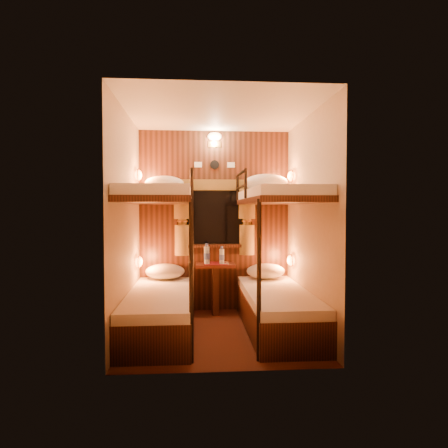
{
  "coord_description": "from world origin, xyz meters",
  "views": [
    {
      "loc": [
        -0.27,
        -4.32,
        1.36
      ],
      "look_at": [
        0.06,
        0.15,
        1.19
      ],
      "focal_mm": 32.0,
      "sensor_mm": 36.0,
      "label": 1
    }
  ],
  "objects": [
    {
      "name": "table",
      "position": [
        0.0,
        0.85,
        0.41
      ],
      "size": [
        0.5,
        0.34,
        0.66
      ],
      "color": "#602816",
      "rests_on": "floor"
    },
    {
      "name": "bottle_right",
      "position": [
        0.08,
        0.78,
        0.75
      ],
      "size": [
        0.07,
        0.07,
        0.23
      ],
      "rotation": [
        0.0,
        0.0,
        -0.1
      ],
      "color": "#99BFE5",
      "rests_on": "table"
    },
    {
      "name": "ceiling",
      "position": [
        0.0,
        0.0,
        2.4
      ],
      "size": [
        2.1,
        2.1,
        0.0
      ],
      "primitive_type": "plane",
      "rotation": [
        3.14,
        0.0,
        0.0
      ],
      "color": "silver",
      "rests_on": "wall_back"
    },
    {
      "name": "reading_lamps",
      "position": [
        -0.0,
        0.7,
        1.24
      ],
      "size": [
        2.0,
        0.2,
        1.25
      ],
      "color": "orange",
      "rests_on": "wall_left"
    },
    {
      "name": "wall_left",
      "position": [
        -1.0,
        0.0,
        1.2
      ],
      "size": [
        0.0,
        2.4,
        2.4
      ],
      "primitive_type": "plane",
      "rotation": [
        1.57,
        0.0,
        1.57
      ],
      "color": "#C6B293",
      "rests_on": "floor"
    },
    {
      "name": "window",
      "position": [
        0.0,
        1.0,
        1.18
      ],
      "size": [
        1.0,
        0.12,
        0.79
      ],
      "color": "black",
      "rests_on": "back_panel"
    },
    {
      "name": "wall_front",
      "position": [
        0.0,
        -1.05,
        1.2
      ],
      "size": [
        2.4,
        0.0,
        2.4
      ],
      "primitive_type": "plane",
      "rotation": [
        -1.57,
        0.0,
        0.0
      ],
      "color": "#C6B293",
      "rests_on": "floor"
    },
    {
      "name": "bunk_right",
      "position": [
        0.65,
        0.07,
        0.56
      ],
      "size": [
        0.72,
        1.9,
        1.82
      ],
      "color": "black",
      "rests_on": "floor"
    },
    {
      "name": "pillow_upper_right",
      "position": [
        0.65,
        0.77,
        1.7
      ],
      "size": [
        0.57,
        0.4,
        0.22
      ],
      "primitive_type": "ellipsoid",
      "color": "silver",
      "rests_on": "bunk_right"
    },
    {
      "name": "pillow_lower_right",
      "position": [
        0.65,
        0.77,
        0.55
      ],
      "size": [
        0.5,
        0.36,
        0.2
      ],
      "primitive_type": "ellipsoid",
      "color": "silver",
      "rests_on": "bunk_right"
    },
    {
      "name": "bottle_left",
      "position": [
        -0.11,
        0.79,
        0.77
      ],
      "size": [
        0.08,
        0.08,
        0.27
      ],
      "rotation": [
        0.0,
        0.0,
        0.1
      ],
      "color": "#99BFE5",
      "rests_on": "table"
    },
    {
      "name": "floor",
      "position": [
        0.0,
        0.0,
        0.0
      ],
      "size": [
        2.1,
        2.1,
        0.0
      ],
      "primitive_type": "plane",
      "color": "#35160E",
      "rests_on": "ground"
    },
    {
      "name": "pillow_lower_left",
      "position": [
        -0.65,
        0.83,
        0.56
      ],
      "size": [
        0.5,
        0.36,
        0.2
      ],
      "primitive_type": "ellipsoid",
      "color": "silver",
      "rests_on": "bunk_left"
    },
    {
      "name": "sachet_b",
      "position": [
        0.14,
        0.95,
        0.65
      ],
      "size": [
        0.09,
        0.08,
        0.01
      ],
      "primitive_type": "cube",
      "rotation": [
        0.0,
        0.0,
        0.47
      ],
      "color": "silver",
      "rests_on": "table"
    },
    {
      "name": "bunk_left",
      "position": [
        -0.65,
        0.07,
        0.56
      ],
      "size": [
        0.72,
        1.9,
        1.82
      ],
      "color": "black",
      "rests_on": "floor"
    },
    {
      "name": "back_fixtures",
      "position": [
        0.0,
        1.0,
        2.25
      ],
      "size": [
        0.54,
        0.09,
        0.48
      ],
      "color": "black",
      "rests_on": "back_panel"
    },
    {
      "name": "pillow_upper_left",
      "position": [
        -0.65,
        0.78,
        1.68
      ],
      "size": [
        0.49,
        0.35,
        0.19
      ],
      "primitive_type": "ellipsoid",
      "color": "silver",
      "rests_on": "bunk_left"
    },
    {
      "name": "curtains",
      "position": [
        0.0,
        0.97,
        1.26
      ],
      "size": [
        1.1,
        0.22,
        1.0
      ],
      "color": "olive",
      "rests_on": "back_panel"
    },
    {
      "name": "wall_back",
      "position": [
        0.0,
        1.05,
        1.2
      ],
      "size": [
        2.4,
        0.0,
        2.4
      ],
      "primitive_type": "plane",
      "rotation": [
        1.57,
        0.0,
        0.0
      ],
      "color": "#C6B293",
      "rests_on": "floor"
    },
    {
      "name": "sachet_a",
      "position": [
        0.13,
        0.78,
        0.65
      ],
      "size": [
        0.09,
        0.07,
        0.01
      ],
      "primitive_type": "cube",
      "rotation": [
        0.0,
        0.0,
        -0.3
      ],
      "color": "silver",
      "rests_on": "table"
    },
    {
      "name": "wall_right",
      "position": [
        1.0,
        0.0,
        1.2
      ],
      "size": [
        0.0,
        2.4,
        2.4
      ],
      "primitive_type": "plane",
      "rotation": [
        1.57,
        0.0,
        -1.57
      ],
      "color": "#C6B293",
      "rests_on": "floor"
    },
    {
      "name": "back_panel",
      "position": [
        0.0,
        1.04,
        1.2
      ],
      "size": [
        2.0,
        0.03,
        2.4
      ],
      "primitive_type": "cube",
      "color": "black",
      "rests_on": "floor"
    }
  ]
}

